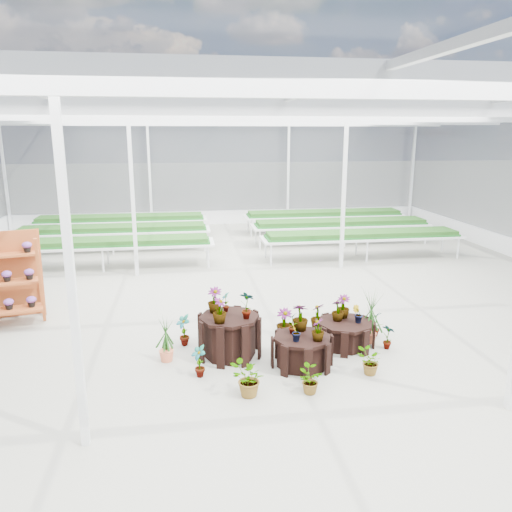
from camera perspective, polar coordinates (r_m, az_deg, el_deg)
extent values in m
plane|color=gray|center=(10.85, 0.90, -7.40)|extent=(24.00, 24.00, 0.00)
cylinder|color=black|center=(9.13, -3.05, -9.09)|extent=(1.47, 1.47, 0.76)
cylinder|color=black|center=(8.81, 5.27, -10.77)|extent=(1.08, 1.08, 0.55)
cylinder|color=black|center=(9.70, 10.11, -8.74)|extent=(1.37, 1.37, 0.49)
imported|color=#1D4616|center=(9.10, -4.75, -5.05)|extent=(0.30, 0.30, 0.47)
imported|color=#1D4616|center=(8.76, -1.05, -5.59)|extent=(0.33, 0.30, 0.52)
imported|color=#1D4616|center=(9.15, -3.48, -5.23)|extent=(0.13, 0.20, 0.37)
imported|color=#1D4616|center=(8.61, -4.19, -6.24)|extent=(0.33, 0.33, 0.44)
imported|color=#1D4616|center=(8.74, 4.18, -7.61)|extent=(0.24, 0.25, 0.40)
imported|color=#1D4616|center=(8.49, 7.09, -8.35)|extent=(0.29, 0.29, 0.39)
imported|color=#1D4616|center=(8.86, 5.08, -6.96)|extent=(0.34, 0.34, 0.50)
imported|color=#1D4616|center=(8.42, 4.56, -8.70)|extent=(0.23, 0.23, 0.33)
imported|color=#1D4616|center=(9.57, 9.35, -6.13)|extent=(0.24, 0.24, 0.42)
imported|color=#1D4616|center=(9.54, 11.53, -6.52)|extent=(0.22, 0.19, 0.34)
imported|color=#1D4616|center=(9.74, 9.92, -5.69)|extent=(0.34, 0.34, 0.45)
imported|color=#1D4616|center=(8.47, -6.52, -11.87)|extent=(0.32, 0.35, 0.55)
imported|color=#1D4616|center=(9.66, -8.26, -8.36)|extent=(0.36, 0.39, 0.61)
imported|color=#1D4616|center=(7.83, -0.88, -13.96)|extent=(0.68, 0.67, 0.57)
imported|color=#1D4616|center=(8.00, 6.06, -13.95)|extent=(0.51, 0.51, 0.43)
imported|color=#1D4616|center=(8.71, 12.86, -11.74)|extent=(0.43, 0.38, 0.45)
imported|color=#1D4616|center=(9.74, 14.85, -8.88)|extent=(0.29, 0.32, 0.50)
imported|color=#1D4616|center=(10.28, 13.53, -7.48)|extent=(0.33, 0.30, 0.53)
imported|color=#1D4616|center=(10.41, 7.11, -6.84)|extent=(0.43, 0.43, 0.55)
imported|color=#1D4616|center=(10.01, 3.23, -7.58)|extent=(0.37, 0.37, 0.56)
imported|color=#1D4616|center=(9.70, -2.80, -8.24)|extent=(0.33, 0.24, 0.58)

